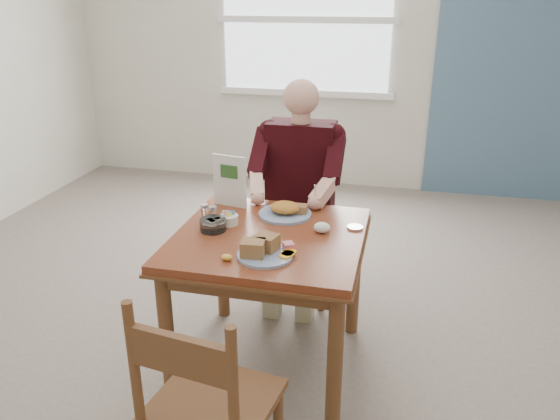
% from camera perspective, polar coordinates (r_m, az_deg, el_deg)
% --- Properties ---
extents(floor, '(6.00, 6.00, 0.00)m').
position_cam_1_polar(floor, '(3.03, -1.04, -15.56)').
color(floor, '#6A5D56').
rests_on(floor, ground).
extents(wall_back, '(5.50, 0.00, 5.50)m').
position_cam_1_polar(wall_back, '(5.38, 7.12, 16.99)').
color(wall_back, silver).
rests_on(wall_back, ground).
extents(accent_panel, '(1.60, 0.02, 2.80)m').
position_cam_1_polar(accent_panel, '(5.42, 24.76, 15.28)').
color(accent_panel, '#466883').
rests_on(accent_panel, ground).
extents(lemon_wedge, '(0.06, 0.05, 0.03)m').
position_cam_1_polar(lemon_wedge, '(2.40, -5.58, -4.95)').
color(lemon_wedge, yellow).
rests_on(lemon_wedge, table).
extents(napkin, '(0.10, 0.09, 0.05)m').
position_cam_1_polar(napkin, '(2.66, 4.42, -1.83)').
color(napkin, white).
rests_on(napkin, table).
extents(metal_dish, '(0.10, 0.10, 0.01)m').
position_cam_1_polar(metal_dish, '(2.73, 7.85, -1.81)').
color(metal_dish, silver).
rests_on(metal_dish, table).
extents(window, '(1.72, 0.04, 1.42)m').
position_cam_1_polar(window, '(5.40, 2.72, 19.26)').
color(window, white).
rests_on(window, wall_back).
extents(table, '(0.92, 0.92, 0.75)m').
position_cam_1_polar(table, '(2.69, -1.13, -4.70)').
color(table, maroon).
rests_on(table, ground).
extents(chair_far, '(0.42, 0.42, 0.95)m').
position_cam_1_polar(chair_far, '(3.47, 2.16, -1.33)').
color(chair_far, brown).
rests_on(chair_far, ground).
extents(chair_near, '(0.48, 0.48, 0.95)m').
position_cam_1_polar(chair_near, '(2.06, -7.71, -19.96)').
color(chair_near, brown).
rests_on(chair_near, ground).
extents(diner, '(0.53, 0.56, 1.39)m').
position_cam_1_polar(diner, '(3.27, 1.94, 3.43)').
color(diner, tan).
rests_on(diner, chair_far).
extents(near_plate, '(0.27, 0.26, 0.08)m').
position_cam_1_polar(near_plate, '(2.42, -1.73, -4.12)').
color(near_plate, white).
rests_on(near_plate, table).
extents(far_plate, '(0.28, 0.28, 0.08)m').
position_cam_1_polar(far_plate, '(2.85, 0.65, -0.05)').
color(far_plate, white).
rests_on(far_plate, table).
extents(caddy, '(0.12, 0.12, 0.07)m').
position_cam_1_polar(caddy, '(2.76, -5.36, -1.00)').
color(caddy, white).
rests_on(caddy, table).
extents(shakers, '(0.10, 0.07, 0.09)m').
position_cam_1_polar(shakers, '(2.79, -7.43, -0.37)').
color(shakers, white).
rests_on(shakers, table).
extents(creamer, '(0.16, 0.16, 0.06)m').
position_cam_1_polar(creamer, '(2.69, -7.01, -1.52)').
color(creamer, white).
rests_on(creamer, table).
extents(menu, '(0.19, 0.05, 0.29)m').
position_cam_1_polar(menu, '(2.96, -5.28, 3.07)').
color(menu, white).
rests_on(menu, table).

